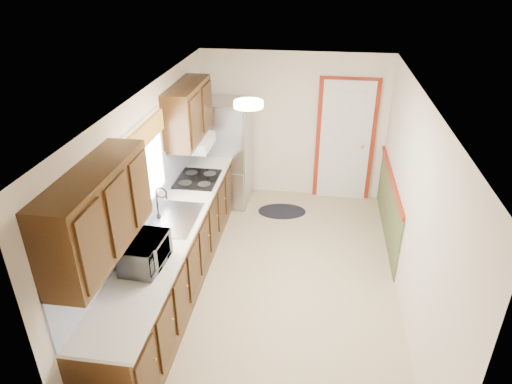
% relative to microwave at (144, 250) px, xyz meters
% --- Properties ---
extents(room_shell, '(3.20, 5.20, 2.52)m').
position_rel_microwave_xyz_m(room_shell, '(1.20, 1.10, 0.08)').
color(room_shell, tan).
rests_on(room_shell, ground).
extents(kitchen_run, '(0.63, 4.00, 2.20)m').
position_rel_microwave_xyz_m(kitchen_run, '(-0.04, 0.81, -0.31)').
color(kitchen_run, '#321C0B').
rests_on(kitchen_run, ground).
extents(back_wall_trim, '(1.12, 2.30, 2.08)m').
position_rel_microwave_xyz_m(back_wall_trim, '(2.19, 3.31, -0.23)').
color(back_wall_trim, maroon).
rests_on(back_wall_trim, ground).
extents(ceiling_fixture, '(0.30, 0.30, 0.06)m').
position_rel_microwave_xyz_m(ceiling_fixture, '(0.90, 0.90, 1.24)').
color(ceiling_fixture, '#FFD88C').
rests_on(ceiling_fixture, room_shell).
extents(microwave, '(0.32, 0.55, 0.36)m').
position_rel_microwave_xyz_m(microwave, '(0.00, 0.00, 0.00)').
color(microwave, white).
rests_on(microwave, kitchen_run).
extents(refrigerator, '(0.73, 0.73, 1.72)m').
position_rel_microwave_xyz_m(refrigerator, '(0.18, 3.15, -0.26)').
color(refrigerator, '#B7B7BC').
rests_on(refrigerator, ground).
extents(rug, '(0.81, 0.57, 0.01)m').
position_rel_microwave_xyz_m(rug, '(1.11, 2.88, -1.12)').
color(rug, black).
rests_on(rug, ground).
extents(cooktop, '(0.55, 0.66, 0.02)m').
position_rel_microwave_xyz_m(cooktop, '(0.01, 1.97, -0.17)').
color(cooktop, black).
rests_on(cooktop, kitchen_run).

